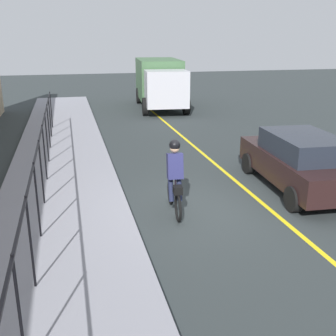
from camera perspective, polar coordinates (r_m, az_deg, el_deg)
name	(u,v)px	position (r m, az deg, el deg)	size (l,w,h in m)	color
ground_plane	(203,210)	(10.25, 4.91, -5.76)	(80.00, 80.00, 0.00)	#2B3233
lane_line_centre	(263,204)	(10.83, 13.00, -4.82)	(36.00, 0.12, 0.01)	yellow
sidewalk	(61,221)	(9.75, -14.54, -7.09)	(40.00, 3.20, 0.15)	gray
iron_fence	(40,157)	(10.28, -17.29, 1.46)	(18.33, 0.04, 1.60)	black
cyclist_lead	(175,178)	(9.67, 0.94, -1.35)	(1.71, 0.39, 1.83)	black
patrol_sedan	(300,161)	(11.87, 17.76, 0.98)	(4.50, 2.14, 1.58)	black
box_truck_background	(160,81)	(24.85, -1.12, 11.90)	(6.90, 3.03, 2.78)	#3C5F3C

